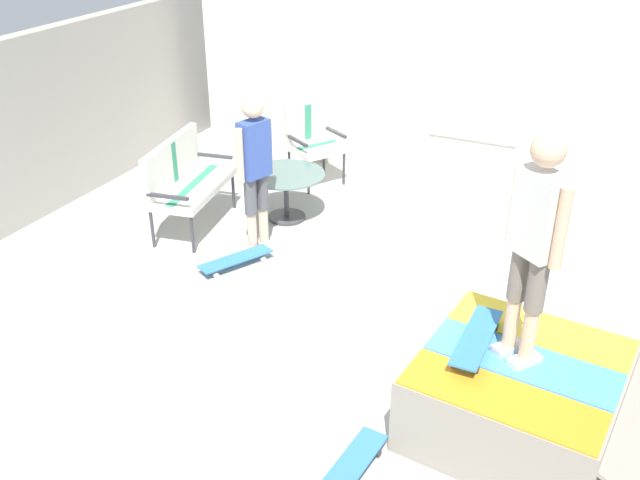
% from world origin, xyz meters
% --- Properties ---
extents(ground_plane, '(12.00, 12.00, 0.10)m').
position_xyz_m(ground_plane, '(0.00, 0.00, -0.05)').
color(ground_plane, '#A8A8A3').
extents(house_facade, '(0.23, 6.00, 2.43)m').
position_xyz_m(house_facade, '(3.80, 0.49, 1.22)').
color(house_facade, silver).
rests_on(house_facade, ground_plane).
extents(skate_ramp, '(1.58, 2.31, 0.62)m').
position_xyz_m(skate_ramp, '(-0.51, -1.90, 0.31)').
color(skate_ramp, gray).
rests_on(skate_ramp, ground_plane).
extents(patio_bench, '(1.33, 0.76, 1.02)m').
position_xyz_m(patio_bench, '(1.24, 2.24, 0.62)').
color(patio_bench, '#38383D').
rests_on(patio_bench, ground_plane).
extents(patio_chair_near_house, '(0.82, 0.79, 1.02)m').
position_xyz_m(patio_chair_near_house, '(3.06, 1.52, 0.61)').
color(patio_chair_near_house, '#38383D').
rests_on(patio_chair_near_house, ground_plane).
extents(patio_table, '(0.90, 0.90, 0.57)m').
position_xyz_m(patio_table, '(1.90, 1.29, 0.40)').
color(patio_table, '#38383D').
rests_on(patio_table, ground_plane).
extents(person_watching, '(0.46, 0.31, 1.70)m').
position_xyz_m(person_watching, '(1.10, 1.21, 0.99)').
color(person_watching, silver).
rests_on(person_watching, ground_plane).
extents(person_skater, '(0.36, 0.40, 1.66)m').
position_xyz_m(person_skater, '(-0.48, -1.81, 1.59)').
color(person_skater, silver).
rests_on(person_skater, skate_ramp).
extents(skateboard_by_bench, '(0.80, 0.55, 0.10)m').
position_xyz_m(skateboard_by_bench, '(0.66, 1.23, 0.08)').
color(skateboard_by_bench, '#3372B2').
rests_on(skateboard_by_bench, ground_plane).
extents(skateboard_spare, '(0.82, 0.28, 0.10)m').
position_xyz_m(skateboard_spare, '(-1.48, -0.97, 0.08)').
color(skateboard_spare, '#3372B2').
rests_on(skateboard_spare, ground_plane).
extents(skateboard_on_ramp, '(0.80, 0.20, 0.10)m').
position_xyz_m(skateboard_on_ramp, '(-0.50, -1.53, 0.71)').
color(skateboard_on_ramp, '#3372B2').
rests_on(skateboard_on_ramp, skate_ramp).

